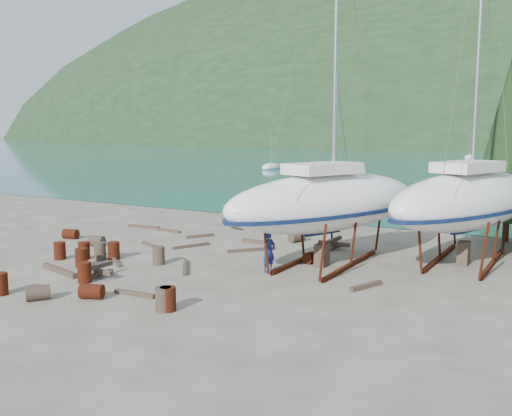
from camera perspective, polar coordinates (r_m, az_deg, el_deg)
The scene contains 45 objects.
ground at distance 26.92m, azimuth -4.45°, elevation -6.07°, with size 600.00×600.00×0.00m, color #5D5849.
far_house_left at distance 224.34m, azimuth 10.98°, elevation 6.80°, with size 6.60×5.60×5.60m.
far_house_center at distance 214.31m, azimuth 21.17°, elevation 6.38°, with size 6.60×5.60×5.60m.
cypress_back_left at distance 35.63m, azimuth 24.23°, elevation 7.48°, with size 4.14×4.14×11.50m.
moored_boat_left at distance 93.21m, azimuth 1.51°, elevation 4.11°, with size 2.00×5.00×6.05m.
moored_boat_far at distance 133.54m, azimuth 20.57°, elevation 4.74°, with size 2.00×5.00×6.05m.
large_sailboat_near at distance 27.44m, azimuth 7.19°, elevation 0.66°, with size 7.75×12.50×18.99m.
large_sailboat_far at distance 29.38m, azimuth 20.49°, elevation 0.78°, with size 7.19×12.50×19.00m.
small_sailboat_shore at distance 38.29m, azimuth 7.65°, elevation 0.59°, with size 2.50×6.45×10.10m.
worker at distance 26.03m, azimuth 1.30°, elevation -4.39°, with size 0.69×0.45×1.89m, color navy.
drum_0 at distance 30.28m, azimuth -19.03°, elevation -4.06°, with size 0.58×0.58×0.88m, color #5D250F.
drum_1 at distance 23.50m, azimuth -20.96°, elevation -7.92°, with size 0.58×0.58×0.88m, color #2D2823.
drum_2 at distance 35.78m, azimuth -18.05°, elevation -2.48°, with size 0.58×0.58×0.88m, color #5D250F.
drum_3 at distance 24.76m, azimuth -24.20°, elevation -6.94°, with size 0.58×0.58×0.88m, color #5D250F.
drum_4 at distance 36.63m, azimuth 1.89°, elevation -1.86°, with size 0.58×0.58×0.88m, color #5D250F.
drum_5 at distance 27.97m, azimuth -9.70°, elevation -4.70°, with size 0.58×0.58×0.88m, color #2D2823.
drum_6 at distance 28.01m, azimuth 5.67°, elevation -4.92°, with size 0.58×0.58×0.88m, color #5D250F.
drum_7 at distance 20.92m, azimuth -8.79°, elevation -8.98°, with size 0.58×0.58×0.88m, color #5D250F.
drum_8 at distance 29.94m, azimuth -16.82°, elevation -4.10°, with size 0.58×0.58×0.88m, color #5D250F.
drum_9 at distance 37.27m, azimuth -1.82°, elevation -1.69°, with size 0.58×0.58×0.88m, color #2D2823.
drum_10 at distance 25.44m, azimuth -16.78°, elevation -6.19°, with size 0.58×0.58×0.88m, color #5D250F.
drum_11 at distance 33.12m, azimuth 4.10°, elevation -2.91°, with size 0.58×0.58×0.88m, color #2D2823.
drum_12 at distance 23.02m, azimuth -16.11°, elevation -8.03°, with size 0.58×0.58×0.88m, color #5D250F.
drum_13 at distance 28.37m, azimuth -17.06°, elevation -4.76°, with size 0.58×0.58×0.88m, color #5D250F.
drum_14 at distance 29.57m, azimuth -14.03°, elevation -4.14°, with size 0.58×0.58×0.88m, color #5D250F.
drum_15 at distance 33.16m, azimuth -15.67°, elevation -3.18°, with size 0.58×0.58×0.88m, color #2D2823.
drum_16 at distance 29.55m, azimuth -15.34°, elevation -4.20°, with size 0.58×0.58×0.88m, color #2D2823.
drum_17 at distance 20.92m, azimuth -9.26°, elevation -8.99°, with size 0.58×0.58×0.88m, color #2D2823.
timber_0 at distance 40.02m, azimuth 3.05°, elevation -1.35°, with size 0.14×2.53×0.14m, color brown.
timber_1 at distance 24.04m, azimuth 10.96°, elevation -7.65°, with size 0.19×1.83×0.19m, color brown.
timber_2 at distance 38.45m, azimuth -11.14°, elevation -1.84°, with size 0.19×2.43×0.19m, color brown.
timber_3 at distance 29.10m, azimuth -13.95°, elevation -5.07°, with size 0.15×2.83×0.15m, color brown.
timber_4 at distance 34.64m, azimuth -5.60°, elevation -2.80°, with size 0.17×1.80×0.17m, color brown.
timber_5 at distance 27.09m, azimuth -7.11°, elevation -5.84°, with size 0.16×2.86×0.16m, color brown.
timber_6 at distance 36.63m, azimuth 5.13°, elevation -2.20°, with size 0.19×1.76×0.19m, color brown.
timber_7 at distance 23.07m, azimuth -12.07°, elevation -8.37°, with size 0.17×1.89×0.17m, color brown.
timber_8 at distance 32.66m, azimuth 0.11°, elevation -3.40°, with size 0.19×2.07×0.19m, color brown.
timber_9 at distance 37.59m, azimuth 3.23°, elevation -1.95°, with size 0.15×2.05×0.15m, color brown.
timber_10 at distance 30.58m, azimuth -0.43°, elevation -4.20°, with size 0.16×2.70×0.16m, color brown.
timber_11 at distance 31.82m, azimuth -6.50°, elevation -3.78°, with size 0.15×2.30×0.15m, color brown.
timber_12 at distance 32.22m, azimuth -10.42°, elevation -3.70°, with size 0.17×2.11×0.17m, color brown.
timber_16 at distance 27.55m, azimuth -19.06°, elevation -5.92°, with size 0.23×2.96×0.23m, color brown.
timber_17 at distance 36.80m, azimuth -8.83°, elevation -2.23°, with size 0.16×2.06×0.16m, color brown.
timber_pile_fore at distance 26.15m, azimuth -15.64°, elevation -6.08°, with size 1.80×1.80×0.60m.
timber_pile_aft at distance 31.40m, azimuth 7.80°, elevation -3.54°, with size 1.80×1.80×0.60m.
Camera 1 is at (14.99, -21.41, 6.46)m, focal length 40.00 mm.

